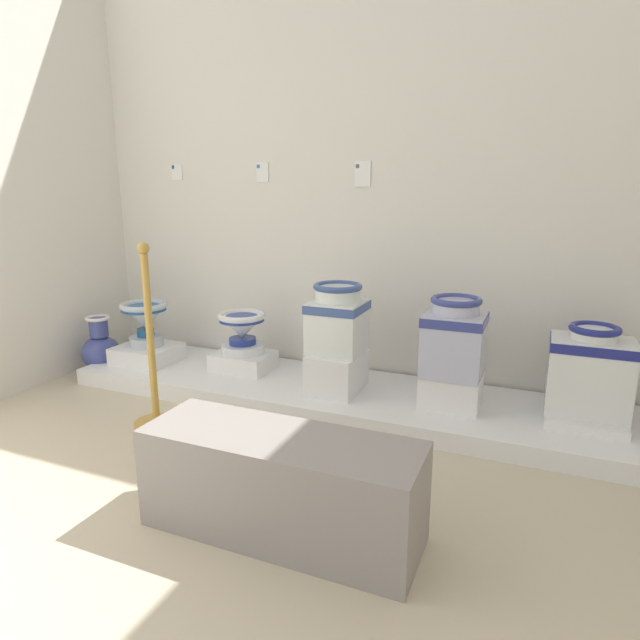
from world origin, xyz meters
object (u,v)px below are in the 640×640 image
at_px(plinth_block_pale_glazed, 147,354).
at_px(info_placard_first, 177,172).
at_px(antique_toilet_pale_glazed, 144,318).
at_px(info_placard_second, 262,172).
at_px(antique_toilet_tall_cobalt, 454,335).
at_px(antique_toilet_slender_white, 590,369).
at_px(plinth_block_rightmost, 337,371).
at_px(stanchion_post_near_left, 153,371).
at_px(antique_toilet_leftmost, 242,329).
at_px(decorative_vase_corner, 101,350).
at_px(info_placard_third, 363,174).
at_px(antique_toilet_rightmost, 338,317).
at_px(plinth_block_leftmost, 243,361).
at_px(museum_bench, 281,485).
at_px(plinth_block_tall_cobalt, 451,390).
at_px(plinth_block_slender_white, 584,416).

relative_size(plinth_block_pale_glazed, info_placard_first, 3.43).
relative_size(antique_toilet_pale_glazed, info_placard_second, 2.52).
bearing_deg(plinth_block_pale_glazed, antique_toilet_tall_cobalt, 0.73).
relative_size(antique_toilet_pale_glazed, antique_toilet_slender_white, 0.69).
bearing_deg(plinth_block_rightmost, stanchion_post_near_left, -141.72).
bearing_deg(antique_toilet_leftmost, decorative_vase_corner, -169.78).
bearing_deg(plinth_block_rightmost, info_placard_third, 91.35).
height_order(antique_toilet_pale_glazed, plinth_block_rightmost, antique_toilet_pale_glazed).
relative_size(plinth_block_pale_glazed, decorative_vase_corner, 0.95).
height_order(antique_toilet_rightmost, decorative_vase_corner, antique_toilet_rightmost).
distance_m(plinth_block_leftmost, info_placard_first, 1.48).
bearing_deg(info_placard_first, plinth_block_rightmost, -17.23).
relative_size(plinth_block_rightmost, museum_bench, 0.36).
bearing_deg(info_placard_third, antique_toilet_tall_cobalt, -31.93).
xyz_separation_m(antique_toilet_slender_white, museum_bench, (-1.11, -1.33, -0.19)).
relative_size(stanchion_post_near_left, museum_bench, 0.96).
bearing_deg(plinth_block_tall_cobalt, antique_toilet_pale_glazed, -179.27).
height_order(antique_toilet_rightmost, info_placard_third, info_placard_third).
xyz_separation_m(info_placard_first, museum_bench, (1.69, -1.69, -1.22)).
bearing_deg(plinth_block_slender_white, info_placard_third, 165.44).
bearing_deg(antique_toilet_slender_white, decorative_vase_corner, -176.76).
bearing_deg(plinth_block_tall_cobalt, plinth_block_pale_glazed, -179.27).
xyz_separation_m(plinth_block_leftmost, plinth_block_slender_white, (2.08, -0.01, -0.04)).
xyz_separation_m(antique_toilet_rightmost, antique_toilet_tall_cobalt, (0.68, 0.02, -0.04)).
relative_size(plinth_block_pale_glazed, plinth_block_leftmost, 1.04).
xyz_separation_m(plinth_block_pale_glazed, plinth_block_rightmost, (1.44, 0.01, 0.06)).
height_order(antique_toilet_rightmost, info_placard_first, info_placard_first).
bearing_deg(antique_toilet_slender_white, plinth_block_tall_cobalt, -173.96).
bearing_deg(plinth_block_pale_glazed, museum_bench, -36.14).
bearing_deg(antique_toilet_tall_cobalt, decorative_vase_corner, -177.54).
bearing_deg(stanchion_post_near_left, antique_toilet_leftmost, 81.57).
distance_m(antique_toilet_leftmost, plinth_block_rightmost, 0.75).
relative_size(antique_toilet_slender_white, info_placard_first, 4.08).
distance_m(info_placard_first, decorative_vase_corner, 1.40).
height_order(decorative_vase_corner, stanchion_post_near_left, stanchion_post_near_left).
relative_size(plinth_block_leftmost, info_placard_third, 2.44).
bearing_deg(antique_toilet_slender_white, antique_toilet_tall_cobalt, -173.96).
relative_size(antique_toilet_tall_cobalt, plinth_block_slender_white, 1.10).
relative_size(antique_toilet_rightmost, plinth_block_tall_cobalt, 1.29).
bearing_deg(plinth_block_leftmost, stanchion_post_near_left, -98.43).
relative_size(antique_toilet_pale_glazed, plinth_block_tall_cobalt, 1.01).
bearing_deg(decorative_vase_corner, plinth_block_rightmost, 2.87).
distance_m(plinth_block_pale_glazed, plinth_block_tall_cobalt, 2.11).
bearing_deg(antique_toilet_tall_cobalt, info_placard_first, 168.53).
relative_size(info_placard_third, decorative_vase_corner, 0.37).
bearing_deg(stanchion_post_near_left, museum_bench, -28.44).
relative_size(antique_toilet_rightmost, info_placard_first, 3.60).
bearing_deg(plinth_block_slender_white, plinth_block_pale_glazed, -177.97).
distance_m(plinth_block_tall_cobalt, info_placard_third, 1.44).
bearing_deg(antique_toilet_leftmost, info_placard_third, 25.76).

